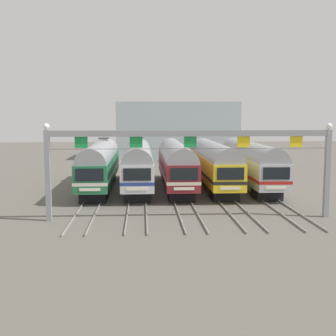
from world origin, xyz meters
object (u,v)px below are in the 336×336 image
object	(u,v)px
commuter_train_stainless	(250,162)
commuter_train_silver	(138,163)
catenary_gantry	(190,148)
commuter_train_green	(100,163)
commuter_train_yellow	(213,162)
commuter_train_maroon	(176,163)

from	to	relation	value
commuter_train_stainless	commuter_train_silver	bearing A→B (deg)	179.98
commuter_train_stainless	catenary_gantry	bearing A→B (deg)	-119.90
commuter_train_green	commuter_train_yellow	bearing A→B (deg)	-0.02
commuter_train_green	commuter_train_stainless	size ratio (longest dim) A/B	1.00
commuter_train_yellow	commuter_train_stainless	size ratio (longest dim) A/B	1.00
commuter_train_green	catenary_gantry	xyz separation A→B (m)	(7.76, -13.50, 2.53)
commuter_train_yellow	catenary_gantry	world-z (taller)	catenary_gantry
commuter_train_silver	commuter_train_maroon	world-z (taller)	commuter_train_silver
commuter_train_maroon	commuter_train_stainless	world-z (taller)	same
commuter_train_silver	commuter_train_maroon	xyz separation A→B (m)	(3.88, -0.00, -0.00)
commuter_train_green	catenary_gantry	size ratio (longest dim) A/B	0.87
commuter_train_silver	catenary_gantry	distance (m)	14.27
commuter_train_silver	commuter_train_stainless	world-z (taller)	commuter_train_silver
catenary_gantry	commuter_train_silver	bearing A→B (deg)	106.03
catenary_gantry	commuter_train_maroon	bearing A→B (deg)	90.00
commuter_train_yellow	catenary_gantry	distance (m)	14.27
commuter_train_green	catenary_gantry	distance (m)	15.78
commuter_train_yellow	commuter_train_maroon	bearing A→B (deg)	180.00
commuter_train_maroon	commuter_train_yellow	distance (m)	3.88
commuter_train_maroon	catenary_gantry	world-z (taller)	catenary_gantry
commuter_train_silver	commuter_train_yellow	xyz separation A→B (m)	(7.76, -0.00, -0.00)
commuter_train_silver	commuter_train_yellow	distance (m)	7.76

